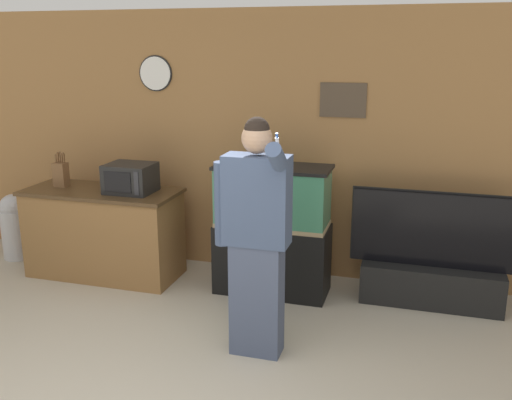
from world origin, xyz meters
name	(u,v)px	position (x,y,z in m)	size (l,w,h in m)	color
wall_back_paneled	(255,144)	(0.00, 3.21, 1.30)	(10.00, 0.08, 2.60)	olive
counter_island	(104,233)	(-1.39, 2.59, 0.44)	(1.53, 0.66, 0.88)	brown
microwave	(130,178)	(-1.07, 2.59, 1.02)	(0.44, 0.37, 0.28)	black
knife_block	(61,174)	(-1.85, 2.61, 1.01)	(0.13, 0.11, 0.35)	brown
aquarium_on_stand	(273,230)	(0.33, 2.66, 0.61)	(1.04, 0.46, 1.21)	black
tv_on_stand	(432,271)	(1.77, 2.81, 0.30)	(1.47, 0.40, 1.03)	black
person_standing	(255,236)	(0.49, 1.56, 0.93)	(0.56, 0.42, 1.79)	#424C66
trash_bin	(15,225)	(-2.57, 2.73, 0.37)	(0.30, 0.30, 0.71)	#B7B7BC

